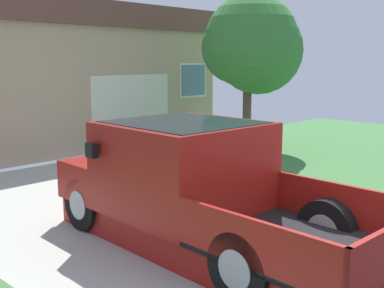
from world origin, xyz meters
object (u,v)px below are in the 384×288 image
object	(u,v)px
handbag	(222,202)
neighbor_tree	(251,46)
person_with_hat	(213,156)
house_with_garage	(21,75)
pickup_truck	(191,189)

from	to	relation	value
handbag	neighbor_tree	world-z (taller)	neighbor_tree
person_with_hat	neighbor_tree	size ratio (longest dim) A/B	0.35
handbag	house_with_garage	size ratio (longest dim) A/B	0.04
handbag	person_with_hat	bearing A→B (deg)	64.31
person_with_hat	neighbor_tree	xyz separation A→B (m)	(4.88, 2.83, 2.07)
pickup_truck	neighbor_tree	xyz separation A→B (m)	(6.44, 3.79, 2.18)
house_with_garage	neighbor_tree	world-z (taller)	neighbor_tree
person_with_hat	house_with_garage	world-z (taller)	house_with_garage
pickup_truck	handbag	bearing A→B (deg)	26.61
pickup_truck	house_with_garage	world-z (taller)	house_with_garage
pickup_truck	handbag	size ratio (longest dim) A/B	10.99
person_with_hat	house_with_garage	size ratio (longest dim) A/B	0.14
neighbor_tree	handbag	bearing A→B (deg)	-147.74
pickup_truck	neighbor_tree	distance (m)	7.78
pickup_truck	handbag	world-z (taller)	pickup_truck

